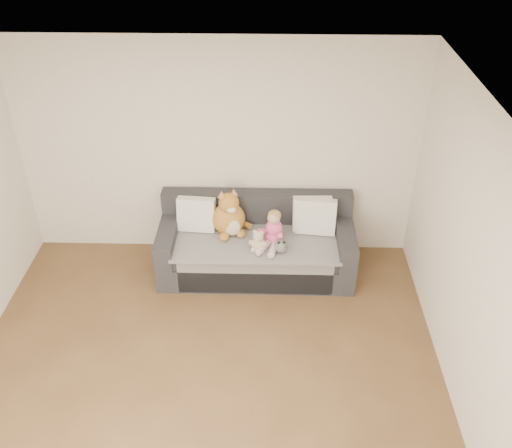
{
  "coord_description": "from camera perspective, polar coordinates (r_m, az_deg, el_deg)",
  "views": [
    {
      "loc": [
        0.58,
        -3.24,
        4.19
      ],
      "look_at": [
        0.44,
        1.87,
        0.75
      ],
      "focal_mm": 40.0,
      "sensor_mm": 36.0,
      "label": 1
    }
  ],
  "objects": [
    {
      "name": "room_shell",
      "position": [
        4.7,
        -5.89,
        -4.24
      ],
      "size": [
        5.0,
        5.0,
        5.0
      ],
      "color": "brown",
      "rests_on": "ground"
    },
    {
      "name": "teddy_bear",
      "position": [
        6.18,
        0.22,
        -1.85
      ],
      "size": [
        0.21,
        0.16,
        0.26
      ],
      "rotation": [
        0.0,
        0.0,
        -0.2
      ],
      "color": "tan",
      "rests_on": "sofa"
    },
    {
      "name": "sofa",
      "position": [
        6.57,
        0.04,
        -2.26
      ],
      "size": [
        2.2,
        0.94,
        0.85
      ],
      "color": "#242428",
      "rests_on": "ground"
    },
    {
      "name": "cushion_right_front",
      "position": [
        6.45,
        6.03,
        0.76
      ],
      "size": [
        0.47,
        0.25,
        0.42
      ],
      "rotation": [
        0.0,
        0.0,
        -0.12
      ],
      "color": "silver",
      "rests_on": "sofa"
    },
    {
      "name": "toddler",
      "position": [
        6.24,
        1.7,
        -0.69
      ],
      "size": [
        0.3,
        0.42,
        0.42
      ],
      "rotation": [
        0.0,
        0.0,
        -0.34
      ],
      "color": "#F25595",
      "rests_on": "sofa"
    },
    {
      "name": "plush_cat",
      "position": [
        6.41,
        -2.69,
        0.74
      ],
      "size": [
        0.46,
        0.45,
        0.57
      ],
      "rotation": [
        0.0,
        0.0,
        0.34
      ],
      "color": "#B06E27",
      "rests_on": "sofa"
    },
    {
      "name": "sippy_cup",
      "position": [
        6.23,
        -0.24,
        -1.99
      ],
      "size": [
        0.11,
        0.09,
        0.12
      ],
      "rotation": [
        0.0,
        0.0,
        0.35
      ],
      "color": "#4E389A",
      "rests_on": "sofa"
    },
    {
      "name": "cushion_right_back",
      "position": [
        6.5,
        5.64,
        1.0
      ],
      "size": [
        0.44,
        0.21,
        0.42
      ],
      "rotation": [
        0.0,
        0.0,
        0.03
      ],
      "color": "silver",
      "rests_on": "sofa"
    },
    {
      "name": "plush_cow",
      "position": [
        6.18,
        2.51,
        -2.22
      ],
      "size": [
        0.14,
        0.22,
        0.18
      ],
      "rotation": [
        0.0,
        0.0,
        0.05
      ],
      "color": "white",
      "rests_on": "sofa"
    },
    {
      "name": "cushion_left",
      "position": [
        6.5,
        -5.98,
        0.97
      ],
      "size": [
        0.44,
        0.23,
        0.41
      ],
      "rotation": [
        0.0,
        0.0,
        -0.08
      ],
      "color": "silver",
      "rests_on": "sofa"
    }
  ]
}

